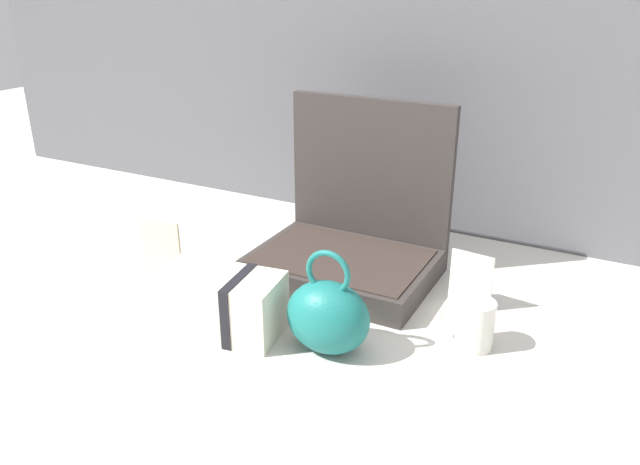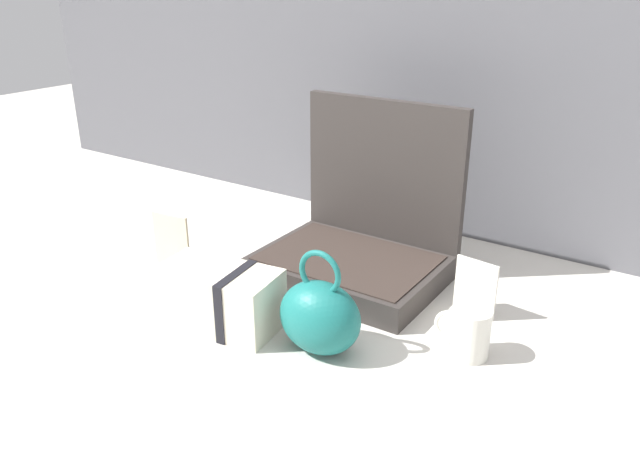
% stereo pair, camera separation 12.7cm
% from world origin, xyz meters
% --- Properties ---
extents(ground_plane, '(6.00, 6.00, 0.00)m').
position_xyz_m(ground_plane, '(0.00, 0.00, 0.00)').
color(ground_plane, beige).
extents(open_suitcase, '(0.42, 0.32, 0.41)m').
position_xyz_m(open_suitcase, '(-0.06, 0.20, 0.09)').
color(open_suitcase, '#332D2B').
rests_on(open_suitcase, ground_plane).
extents(teal_pouch_handbag, '(0.17, 0.12, 0.21)m').
position_xyz_m(teal_pouch_handbag, '(0.05, -0.14, 0.08)').
color(teal_pouch_handbag, '#196B66').
rests_on(teal_pouch_handbag, ground_plane).
extents(cream_toiletry_bag, '(0.26, 0.16, 0.13)m').
position_xyz_m(cream_toiletry_bag, '(-0.17, -0.17, 0.06)').
color(cream_toiletry_bag, beige).
rests_on(cream_toiletry_bag, ground_plane).
extents(coffee_mug, '(0.11, 0.07, 0.10)m').
position_xyz_m(coffee_mug, '(0.29, 0.01, 0.05)').
color(coffee_mug, silver).
rests_on(coffee_mug, ground_plane).
extents(info_card_left, '(0.10, 0.02, 0.17)m').
position_xyz_m(info_card_left, '(-0.40, -0.09, 0.08)').
color(info_card_left, beige).
rests_on(info_card_left, ground_plane).
extents(poster_card_right, '(0.09, 0.02, 0.13)m').
position_xyz_m(poster_card_right, '(0.25, 0.16, 0.06)').
color(poster_card_right, white).
rests_on(poster_card_right, ground_plane).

